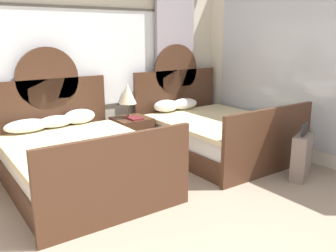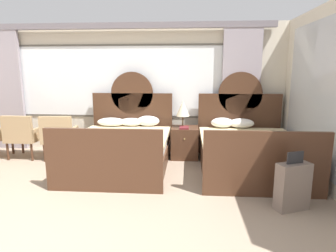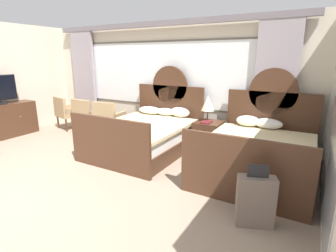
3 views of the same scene
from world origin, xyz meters
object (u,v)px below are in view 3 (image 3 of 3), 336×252
at_px(nightstand_between_beds, 208,136).
at_px(table_lamp_on_nightstand, 208,103).
at_px(suitcase_on_floor, 255,201).
at_px(bed_near_window, 146,134).
at_px(armchair_by_window_left, 109,117).
at_px(armchair_by_window_centre, 87,114).
at_px(bed_near_mirror, 258,153).
at_px(armchair_by_window_right, 67,111).
at_px(book_on_nightstand, 206,122).

height_order(nightstand_between_beds, table_lamp_on_nightstand, table_lamp_on_nightstand).
relative_size(table_lamp_on_nightstand, suitcase_on_floor, 0.71).
bearing_deg(nightstand_between_beds, bed_near_window, -150.97).
height_order(armchair_by_window_left, armchair_by_window_centre, same).
xyz_separation_m(bed_near_mirror, nightstand_between_beds, (-1.11, 0.63, -0.04)).
xyz_separation_m(armchair_by_window_left, armchair_by_window_right, (-1.47, 0.00, 0.00)).
xyz_separation_m(bed_near_window, armchair_by_window_centre, (-2.07, 0.36, 0.13)).
xyz_separation_m(bed_near_mirror, table_lamp_on_nightstand, (-1.15, 0.66, 0.64)).
bearing_deg(armchair_by_window_left, bed_near_mirror, -5.84).
relative_size(bed_near_mirror, armchair_by_window_left, 2.48).
bearing_deg(armchair_by_window_right, book_on_nightstand, 2.29).
xyz_separation_m(bed_near_mirror, book_on_nightstand, (-1.12, 0.52, 0.28)).
distance_m(bed_near_window, armchair_by_window_centre, 2.11).
relative_size(armchair_by_window_centre, suitcase_on_floor, 1.17).
bearing_deg(book_on_nightstand, nightstand_between_beds, 84.19).
distance_m(bed_near_mirror, armchair_by_window_left, 3.59).
bearing_deg(table_lamp_on_nightstand, book_on_nightstand, -76.85).
relative_size(bed_near_mirror, table_lamp_on_nightstand, 4.10).
bearing_deg(armchair_by_window_right, bed_near_window, -7.29).
relative_size(nightstand_between_beds, book_on_nightstand, 2.38).
xyz_separation_m(table_lamp_on_nightstand, armchair_by_window_left, (-2.41, -0.29, -0.50)).
bearing_deg(bed_near_mirror, armchair_by_window_right, 175.84).
xyz_separation_m(armchair_by_window_left, armchair_by_window_centre, (-0.73, -0.00, 0.00)).
relative_size(bed_near_mirror, nightstand_between_beds, 3.53).
height_order(bed_near_window, bed_near_mirror, same).
distance_m(table_lamp_on_nightstand, armchair_by_window_right, 3.92).
height_order(bed_near_window, armchair_by_window_centre, bed_near_window).
bearing_deg(suitcase_on_floor, table_lamp_on_nightstand, 123.83).
bearing_deg(armchair_by_window_right, armchair_by_window_left, -0.06).
height_order(nightstand_between_beds, armchair_by_window_right, armchair_by_window_right).
bearing_deg(suitcase_on_floor, book_on_nightstand, 124.99).
bearing_deg(bed_near_window, armchair_by_window_left, 165.04).
bearing_deg(nightstand_between_beds, bed_near_mirror, -29.47).
height_order(bed_near_window, suitcase_on_floor, bed_near_window).
bearing_deg(bed_near_mirror, nightstand_between_beds, 150.53).
bearing_deg(book_on_nightstand, bed_near_mirror, -24.97).
relative_size(table_lamp_on_nightstand, armchair_by_window_right, 0.61).
xyz_separation_m(table_lamp_on_nightstand, armchair_by_window_centre, (-3.15, -0.29, -0.50)).
height_order(table_lamp_on_nightstand, armchair_by_window_centre, table_lamp_on_nightstand).
height_order(table_lamp_on_nightstand, suitcase_on_floor, table_lamp_on_nightstand).
relative_size(bed_near_window, book_on_nightstand, 8.39).
xyz_separation_m(book_on_nightstand, armchair_by_window_right, (-3.91, -0.16, -0.15)).
height_order(armchair_by_window_centre, armchair_by_window_right, same).
relative_size(book_on_nightstand, armchair_by_window_centre, 0.30).
bearing_deg(table_lamp_on_nightstand, armchair_by_window_centre, -174.68).
bearing_deg(armchair_by_window_centre, suitcase_on_floor, -21.71).
xyz_separation_m(bed_near_window, nightstand_between_beds, (1.12, 0.62, -0.04)).
bearing_deg(armchair_by_window_right, nightstand_between_beds, 3.82).
distance_m(nightstand_between_beds, armchair_by_window_right, 3.94).
bearing_deg(bed_near_mirror, bed_near_window, 179.80).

